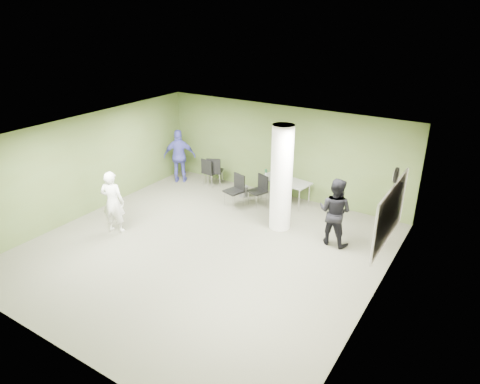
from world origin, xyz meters
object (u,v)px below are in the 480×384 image
Objects in this scene: woman_white at (113,202)px; man_blue at (180,156)px; chair_back_left at (209,170)px; man_black at (335,212)px; folding_table at (284,181)px.

man_blue reaches higher than woman_white.
chair_back_left is 0.54× the size of man_black.
man_black is (5.02, 2.46, 0.02)m from woman_white.
chair_back_left is 3.88m from woman_white.
chair_back_left is (-2.67, -0.13, -0.14)m from folding_table.
folding_table is 0.96× the size of woman_white.
man_blue is at bearing -99.09° from woman_white.
folding_table is at bearing -31.63° from man_black.
man_blue reaches higher than man_black.
woman_white is at bearing 69.71° from man_blue.
folding_table is 0.93× the size of man_black.
man_black is 0.97× the size of man_blue.
woman_white is at bearing -117.33° from folding_table.
man_blue is (-0.82, 3.65, 0.05)m from woman_white.
woman_white reaches higher than chair_back_left.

